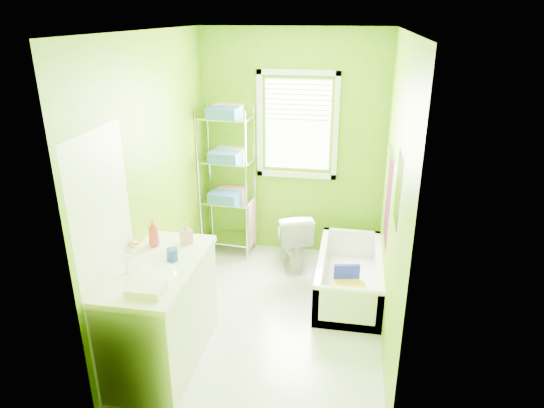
% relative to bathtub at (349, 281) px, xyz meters
% --- Properties ---
extents(ground, '(2.90, 2.90, 0.00)m').
position_rel_bathtub_xyz_m(ground, '(-0.73, -0.51, -0.14)').
color(ground, silver).
rests_on(ground, ground).
extents(room_envelope, '(2.14, 2.94, 2.62)m').
position_rel_bathtub_xyz_m(room_envelope, '(-0.73, -0.51, 1.40)').
color(room_envelope, '#5F9507').
rests_on(room_envelope, ground).
extents(window, '(0.92, 0.05, 1.22)m').
position_rel_bathtub_xyz_m(window, '(-0.68, 0.91, 1.47)').
color(window, white).
rests_on(window, ground).
extents(door, '(0.09, 0.80, 2.00)m').
position_rel_bathtub_xyz_m(door, '(-1.77, -1.51, 0.86)').
color(door, white).
rests_on(door, ground).
extents(right_wall_decor, '(0.04, 1.48, 1.17)m').
position_rel_bathtub_xyz_m(right_wall_decor, '(0.31, -0.53, 1.18)').
color(right_wall_decor, '#43071E').
rests_on(right_wall_decor, ground).
extents(bathtub, '(0.64, 1.37, 0.44)m').
position_rel_bathtub_xyz_m(bathtub, '(0.00, 0.00, 0.00)').
color(bathtub, white).
rests_on(bathtub, ground).
extents(toilet, '(0.57, 0.75, 0.68)m').
position_rel_bathtub_xyz_m(toilet, '(-0.67, 0.53, 0.20)').
color(toilet, white).
rests_on(toilet, ground).
extents(vanity, '(0.61, 1.20, 1.14)m').
position_rel_bathtub_xyz_m(vanity, '(-1.49, -1.31, 0.33)').
color(vanity, silver).
rests_on(vanity, ground).
extents(wire_shelf_unit, '(0.62, 0.50, 1.78)m').
position_rel_bathtub_xyz_m(wire_shelf_unit, '(-1.44, 0.74, 0.95)').
color(wire_shelf_unit, silver).
rests_on(wire_shelf_unit, ground).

